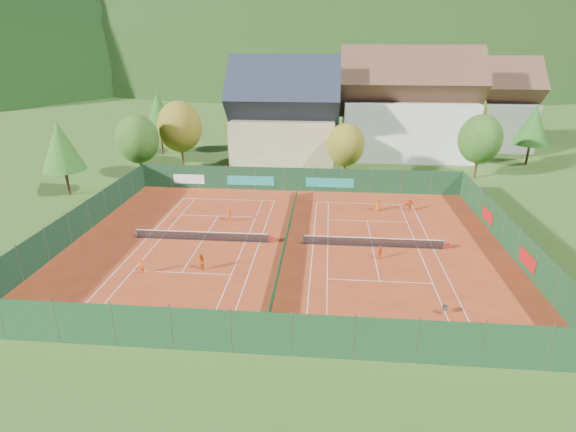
% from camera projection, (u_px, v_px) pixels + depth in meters
% --- Properties ---
extents(ground, '(600.00, 600.00, 0.00)m').
position_uv_depth(ground, '(286.00, 244.00, 41.98)').
color(ground, '#30541A').
rests_on(ground, ground).
extents(clay_pad, '(40.00, 32.00, 0.01)m').
position_uv_depth(clay_pad, '(286.00, 244.00, 41.97)').
color(clay_pad, '#A03517').
rests_on(clay_pad, ground).
extents(court_markings_left, '(11.03, 23.83, 0.00)m').
position_uv_depth(court_markings_left, '(202.00, 240.00, 42.63)').
color(court_markings_left, white).
rests_on(court_markings_left, ground).
extents(court_markings_right, '(11.03, 23.83, 0.00)m').
position_uv_depth(court_markings_right, '(372.00, 247.00, 41.31)').
color(court_markings_right, white).
rests_on(court_markings_right, ground).
extents(tennis_net_left, '(13.30, 0.10, 1.02)m').
position_uv_depth(tennis_net_left, '(204.00, 236.00, 42.44)').
color(tennis_net_left, '#59595B').
rests_on(tennis_net_left, ground).
extents(tennis_net_right, '(13.30, 0.10, 1.02)m').
position_uv_depth(tennis_net_right, '(375.00, 242.00, 41.12)').
color(tennis_net_right, '#59595B').
rests_on(tennis_net_right, ground).
extents(court_divider, '(0.03, 28.80, 1.00)m').
position_uv_depth(court_divider, '(286.00, 239.00, 41.79)').
color(court_divider, '#163C20').
rests_on(court_divider, ground).
extents(fence_north, '(40.00, 0.10, 3.00)m').
position_uv_depth(fence_north, '(294.00, 180.00, 56.33)').
color(fence_north, '#12341B').
rests_on(fence_north, ground).
extents(fence_south, '(40.00, 0.04, 3.00)m').
position_uv_depth(fence_south, '(261.00, 334.00, 26.58)').
color(fence_south, '#153B1D').
rests_on(fence_south, ground).
extents(fence_west, '(0.04, 32.00, 3.00)m').
position_uv_depth(fence_west, '(79.00, 222.00, 43.08)').
color(fence_west, '#133620').
rests_on(fence_west, ground).
extents(fence_east, '(0.09, 32.00, 3.00)m').
position_uv_depth(fence_east, '(510.00, 237.00, 39.84)').
color(fence_east, '#14381A').
rests_on(fence_east, ground).
extents(chalet, '(16.20, 12.00, 16.00)m').
position_uv_depth(chalet, '(285.00, 120.00, 67.66)').
color(chalet, beige).
rests_on(chalet, ground).
extents(hotel_block_a, '(21.60, 11.00, 17.25)m').
position_uv_depth(hotel_block_a, '(407.00, 111.00, 71.39)').
color(hotel_block_a, silver).
rests_on(hotel_block_a, ground).
extents(hotel_block_b, '(17.28, 10.00, 15.50)m').
position_uv_depth(hotel_block_b, '(481.00, 110.00, 77.94)').
color(hotel_block_b, silver).
rests_on(hotel_block_b, ground).
extents(tree_west_front, '(5.72, 5.72, 8.69)m').
position_uv_depth(tree_west_front, '(137.00, 139.00, 60.40)').
color(tree_west_front, '#4D361B').
rests_on(tree_west_front, ground).
extents(tree_west_mid, '(6.44, 6.44, 9.78)m').
position_uv_depth(tree_west_mid, '(180.00, 127.00, 65.39)').
color(tree_west_mid, '#453018').
rests_on(tree_west_mid, ground).
extents(tree_west_back, '(5.60, 5.60, 10.00)m').
position_uv_depth(tree_west_back, '(159.00, 113.00, 73.07)').
color(tree_west_back, '#482A19').
rests_on(tree_west_back, ground).
extents(tree_center, '(5.01, 5.01, 7.60)m').
position_uv_depth(tree_center, '(346.00, 145.00, 60.19)').
color(tree_center, '#402716').
rests_on(tree_center, ground).
extents(tree_east_front, '(5.72, 5.72, 8.69)m').
position_uv_depth(tree_east_front, '(480.00, 139.00, 60.32)').
color(tree_east_front, '#4C311B').
rests_on(tree_east_front, ground).
extents(tree_east_mid, '(5.04, 5.04, 9.00)m').
position_uv_depth(tree_east_mid, '(533.00, 125.00, 66.67)').
color(tree_east_mid, '#412617').
rests_on(tree_east_mid, ground).
extents(tree_west_side, '(5.04, 5.04, 9.00)m').
position_uv_depth(tree_west_side, '(61.00, 146.00, 53.22)').
color(tree_west_side, '#442818').
rests_on(tree_west_side, ground).
extents(tree_east_back, '(7.15, 7.15, 10.86)m').
position_uv_depth(tree_east_back, '(464.00, 112.00, 74.51)').
color(tree_east_back, '#462819').
rests_on(tree_east_back, ground).
extents(mountain_backdrop, '(820.00, 530.00, 242.00)m').
position_uv_depth(mountain_backdrop, '(369.00, 143.00, 270.72)').
color(mountain_backdrop, black).
rests_on(mountain_backdrop, ground).
extents(ball_hopper, '(0.34, 0.34, 0.80)m').
position_uv_depth(ball_hopper, '(445.00, 308.00, 30.86)').
color(ball_hopper, slate).
rests_on(ball_hopper, ground).
extents(loose_ball_0, '(0.07, 0.07, 0.07)m').
position_uv_depth(loose_ball_0, '(166.00, 277.00, 35.97)').
color(loose_ball_0, '#CCD833').
rests_on(loose_ball_0, ground).
extents(loose_ball_1, '(0.07, 0.07, 0.07)m').
position_uv_depth(loose_ball_1, '(372.00, 298.00, 32.98)').
color(loose_ball_1, '#CCD833').
rests_on(loose_ball_1, ground).
extents(loose_ball_2, '(0.07, 0.07, 0.07)m').
position_uv_depth(loose_ball_2, '(325.00, 222.00, 46.91)').
color(loose_ball_2, '#CCD833').
rests_on(loose_ball_2, ground).
extents(player_left_near, '(0.51, 0.35, 1.35)m').
position_uv_depth(player_left_near, '(141.00, 266.00, 36.29)').
color(player_left_near, '#EA4F14').
rests_on(player_left_near, ground).
extents(player_left_mid, '(0.93, 0.91, 1.51)m').
position_uv_depth(player_left_mid, '(201.00, 262.00, 36.77)').
color(player_left_mid, '#CD5812').
rests_on(player_left_mid, ground).
extents(player_left_far, '(1.06, 0.74, 1.51)m').
position_uv_depth(player_left_far, '(229.00, 215.00, 46.86)').
color(player_left_far, '#D54A12').
rests_on(player_left_far, ground).
extents(player_right_near, '(0.71, 0.76, 1.26)m').
position_uv_depth(player_right_near, '(380.00, 252.00, 38.79)').
color(player_right_near, '#DE5813').
rests_on(player_right_near, ground).
extents(player_right_far_a, '(0.88, 0.74, 1.53)m').
position_uv_depth(player_right_far_a, '(378.00, 205.00, 49.78)').
color(player_right_far_a, '#DB5113').
rests_on(player_right_far_a, ground).
extents(player_right_far_b, '(1.29, 0.96, 1.35)m').
position_uv_depth(player_right_far_b, '(410.00, 205.00, 49.95)').
color(player_right_far_b, '#D55013').
rests_on(player_right_far_b, ground).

